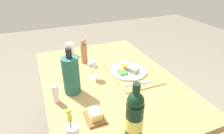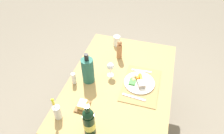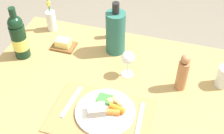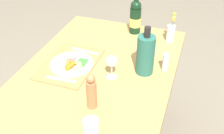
# 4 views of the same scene
# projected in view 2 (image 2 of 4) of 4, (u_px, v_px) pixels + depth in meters

# --- Properties ---
(ground_plane) EXTENTS (8.00, 8.00, 0.00)m
(ground_plane) POSITION_uv_depth(u_px,v_px,m) (118.00, 126.00, 2.35)
(ground_plane) COLOR slate
(dining_table) EXTENTS (1.31, 0.91, 0.75)m
(dining_table) POSITION_uv_depth(u_px,v_px,m) (120.00, 86.00, 1.88)
(dining_table) COLOR #A2834C
(dining_table) RESTS_ON ground_plane
(placemat) EXTENTS (0.45, 0.31, 0.01)m
(placemat) POSITION_uv_depth(u_px,v_px,m) (141.00, 85.00, 1.80)
(placemat) COLOR olive
(placemat) RESTS_ON dining_table
(dinner_plate) EXTENTS (0.27, 0.27, 0.05)m
(dinner_plate) POSITION_uv_depth(u_px,v_px,m) (139.00, 82.00, 1.81)
(dinner_plate) COLOR white
(dinner_plate) RESTS_ON placemat
(fork) EXTENTS (0.04, 0.20, 0.00)m
(fork) POSITION_uv_depth(u_px,v_px,m) (134.00, 97.00, 1.70)
(fork) COLOR silver
(fork) RESTS_ON placemat
(knife) EXTENTS (0.03, 0.19, 0.00)m
(knife) POSITION_uv_depth(u_px,v_px,m) (141.00, 71.00, 1.93)
(knife) COLOR silver
(knife) RESTS_ON placemat
(pepper_mill) EXTENTS (0.05, 0.05, 0.20)m
(pepper_mill) POSITION_uv_depth(u_px,v_px,m) (119.00, 50.00, 2.02)
(pepper_mill) COLOR #AD7147
(pepper_mill) RESTS_ON dining_table
(cooler_bottle) EXTENTS (0.10, 0.10, 0.30)m
(cooler_bottle) POSITION_uv_depth(u_px,v_px,m) (88.00, 70.00, 1.76)
(cooler_bottle) COLOR #276154
(cooler_bottle) RESTS_ON dining_table
(wine_bottle) EXTENTS (0.08, 0.08, 0.30)m
(wine_bottle) POSITION_uv_depth(u_px,v_px,m) (89.00, 122.00, 1.40)
(wine_bottle) COLOR black
(wine_bottle) RESTS_ON dining_table
(wine_glass) EXTENTS (0.07, 0.07, 0.15)m
(wine_glass) POSITION_uv_depth(u_px,v_px,m) (110.00, 67.00, 1.82)
(wine_glass) COLOR white
(wine_glass) RESTS_ON dining_table
(butter_dish) EXTENTS (0.13, 0.10, 0.05)m
(butter_dish) POSITION_uv_depth(u_px,v_px,m) (82.00, 105.00, 1.62)
(butter_dish) COLOR brown
(butter_dish) RESTS_ON dining_table
(water_tumbler) EXTENTS (0.07, 0.07, 0.11)m
(water_tumbler) POSITION_uv_depth(u_px,v_px,m) (117.00, 41.00, 2.20)
(water_tumbler) COLOR silver
(water_tumbler) RESTS_ON dining_table
(salt_shaker) EXTENTS (0.04, 0.04, 0.11)m
(salt_shaker) POSITION_uv_depth(u_px,v_px,m) (74.00, 78.00, 1.79)
(salt_shaker) COLOR white
(salt_shaker) RESTS_ON dining_table
(flower_vase) EXTENTS (0.06, 0.06, 0.22)m
(flower_vase) POSITION_uv_depth(u_px,v_px,m) (57.00, 111.00, 1.52)
(flower_vase) COLOR silver
(flower_vase) RESTS_ON dining_table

